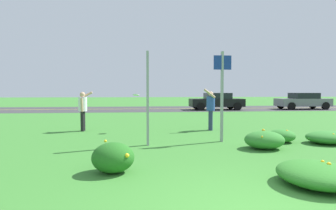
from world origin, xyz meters
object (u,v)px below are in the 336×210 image
at_px(sign_post_near_path, 148,98).
at_px(car_gray_leftmost, 303,101).
at_px(frisbee_white, 136,95).
at_px(car_black_center_left, 217,101).
at_px(person_thrower_white_shirt, 83,108).
at_px(sign_post_by_roadside, 222,88).
at_px(person_catcher_blue_shirt, 211,107).

distance_m(sign_post_near_path, car_gray_leftmost, 20.60).
distance_m(frisbee_white, car_black_center_left, 13.88).
relative_size(person_thrower_white_shirt, car_black_center_left, 0.35).
bearing_deg(sign_post_by_roadside, sign_post_near_path, -171.49).
xyz_separation_m(sign_post_by_roadside, frisbee_white, (-2.72, 2.44, -0.26)).
bearing_deg(car_gray_leftmost, person_thrower_white_shirt, -144.86).
bearing_deg(car_black_center_left, frisbee_white, -118.97).
xyz_separation_m(sign_post_near_path, sign_post_by_roadside, (2.35, 0.35, 0.33)).
distance_m(sign_post_near_path, person_thrower_white_shirt, 4.07).
bearing_deg(person_thrower_white_shirt, sign_post_by_roadside, -30.31).
height_order(sign_post_by_roadside, person_catcher_blue_shirt, sign_post_by_roadside).
height_order(person_thrower_white_shirt, car_gray_leftmost, person_thrower_white_shirt).
relative_size(person_thrower_white_shirt, person_catcher_blue_shirt, 0.93).
bearing_deg(person_thrower_white_shirt, person_catcher_blue_shirt, -3.22).
bearing_deg(sign_post_by_roadside, person_catcher_blue_shirt, 83.19).
relative_size(sign_post_near_path, person_catcher_blue_shirt, 1.62).
distance_m(person_catcher_blue_shirt, car_black_center_left, 12.59).
height_order(sign_post_by_roadside, car_black_center_left, sign_post_by_roadside).
distance_m(sign_post_by_roadside, person_thrower_white_shirt, 5.66).
xyz_separation_m(sign_post_near_path, car_black_center_left, (6.35, 14.92, -0.65)).
relative_size(sign_post_near_path, car_gray_leftmost, 0.62).
relative_size(sign_post_near_path, sign_post_by_roadside, 0.97).
xyz_separation_m(person_thrower_white_shirt, person_catcher_blue_shirt, (5.15, -0.29, 0.01)).
xyz_separation_m(sign_post_by_roadside, person_thrower_white_shirt, (-4.84, 2.83, -0.77)).
distance_m(person_thrower_white_shirt, car_gray_leftmost, 20.40).
distance_m(sign_post_by_roadside, car_gray_leftmost, 18.80).
distance_m(sign_post_near_path, car_black_center_left, 16.23).
bearing_deg(car_gray_leftmost, sign_post_near_path, -133.55).
bearing_deg(car_black_center_left, person_catcher_blue_shirt, -107.07).
distance_m(person_thrower_white_shirt, frisbee_white, 2.22).
bearing_deg(person_catcher_blue_shirt, car_gray_leftmost, 46.20).
height_order(person_thrower_white_shirt, car_black_center_left, person_thrower_white_shirt).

